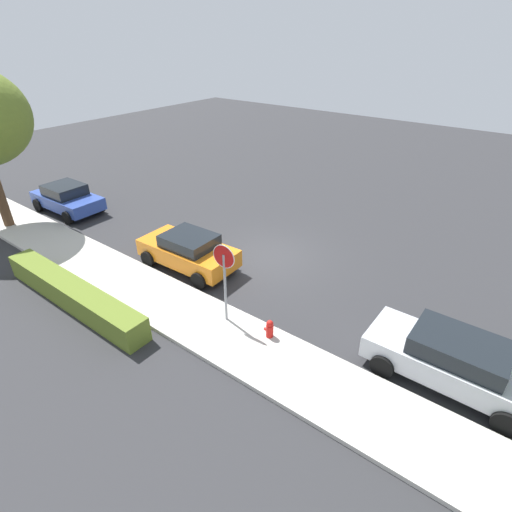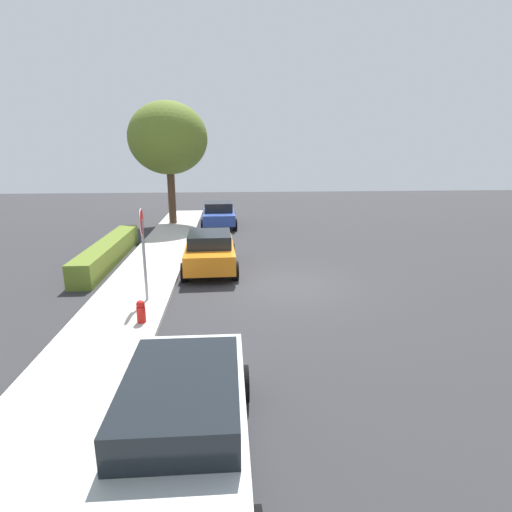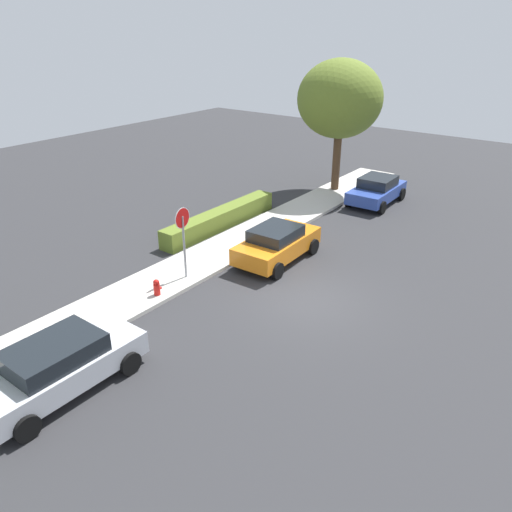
{
  "view_description": "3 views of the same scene",
  "coord_description": "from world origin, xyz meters",
  "views": [
    {
      "loc": [
        -8.17,
        11.53,
        8.13
      ],
      "look_at": [
        -0.84,
        1.84,
        1.13
      ],
      "focal_mm": 28.0,
      "sensor_mm": 36.0,
      "label": 1
    },
    {
      "loc": [
        -12.41,
        1.85,
        4.31
      ],
      "look_at": [
        -1.12,
        1.04,
        1.29
      ],
      "focal_mm": 28.0,
      "sensor_mm": 36.0,
      "label": 2
    },
    {
      "loc": [
        -12.75,
        -7.51,
        8.51
      ],
      "look_at": [
        -0.37,
        1.84,
        1.22
      ],
      "focal_mm": 35.0,
      "sensor_mm": 36.0,
      "label": 3
    }
  ],
  "objects": [
    {
      "name": "ground_plane",
      "position": [
        0.0,
        0.0,
        0.0
      ],
      "size": [
        60.0,
        60.0,
        0.0
      ],
      "primitive_type": "plane",
      "color": "#2D2D30"
    },
    {
      "name": "sidewalk_curb",
      "position": [
        0.0,
        4.73,
        0.07
      ],
      "size": [
        32.0,
        2.28,
        0.14
      ],
      "primitive_type": "cube",
      "color": "beige",
      "rests_on": "ground_plane"
    },
    {
      "name": "stop_sign",
      "position": [
        -1.46,
        4.2,
        1.9
      ],
      "size": [
        0.75,
        0.09,
        2.78
      ],
      "color": "gray",
      "rests_on": "ground_plane"
    },
    {
      "name": "parked_car_orange",
      "position": [
        1.88,
        2.52,
        0.73
      ],
      "size": [
        3.94,
        2.04,
        1.42
      ],
      "color": "orange",
      "rests_on": "ground_plane"
    },
    {
      "name": "parked_car_silver",
      "position": [
        -7.67,
        2.5,
        0.75
      ],
      "size": [
        4.3,
        1.94,
        1.43
      ],
      "color": "silver",
      "rests_on": "ground_plane"
    },
    {
      "name": "parked_car_blue",
      "position": [
        10.6,
        2.35,
        0.72
      ],
      "size": [
        3.87,
        2.05,
        1.4
      ],
      "color": "#2D479E",
      "rests_on": "ground_plane"
    },
    {
      "name": "street_tree_near_corner",
      "position": [
        11.1,
        5.09,
        4.91
      ],
      "size": [
        4.4,
        4.4,
        6.93
      ],
      "color": "#513823",
      "rests_on": "ground_plane"
    },
    {
      "name": "fire_hydrant",
      "position": [
        -3.0,
        4.04,
        0.36
      ],
      "size": [
        0.3,
        0.22,
        0.72
      ],
      "color": "red",
      "rests_on": "ground_plane"
    },
    {
      "name": "front_yard_hedge",
      "position": [
        3.22,
        6.56,
        0.42
      ],
      "size": [
        6.87,
        0.82,
        0.83
      ],
      "color": "olive",
      "rests_on": "ground_plane"
    }
  ]
}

